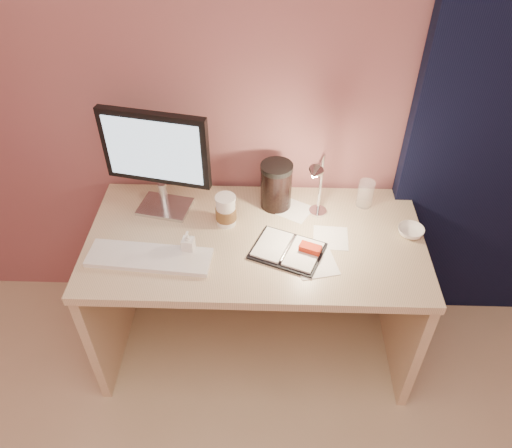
{
  "coord_description": "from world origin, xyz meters",
  "views": [
    {
      "loc": [
        0.05,
        -0.13,
        2.14
      ],
      "look_at": [
        0.0,
        1.33,
        0.85
      ],
      "focal_mm": 35.0,
      "sensor_mm": 36.0,
      "label": 1
    }
  ],
  "objects_px": {
    "clear_cup": "(365,194)",
    "desk": "(256,263)",
    "dark_jar": "(276,188)",
    "product_box": "(278,180)",
    "planner": "(289,250)",
    "monitor": "(157,154)",
    "bowl": "(411,231)",
    "keyboard": "(149,257)",
    "desk_lamp": "(330,186)",
    "lotion_bottle": "(188,243)",
    "coffee_cup": "(226,211)"
  },
  "relations": [
    {
      "from": "lotion_bottle",
      "to": "desk_lamp",
      "type": "height_order",
      "value": "desk_lamp"
    },
    {
      "from": "planner",
      "to": "monitor",
      "type": "bearing_deg",
      "value": 176.52
    },
    {
      "from": "keyboard",
      "to": "planner",
      "type": "bearing_deg",
      "value": 10.83
    },
    {
      "from": "bowl",
      "to": "product_box",
      "type": "relative_size",
      "value": 0.83
    },
    {
      "from": "bowl",
      "to": "desk_lamp",
      "type": "bearing_deg",
      "value": 171.59
    },
    {
      "from": "monitor",
      "to": "clear_cup",
      "type": "xyz_separation_m",
      "value": [
        0.88,
        0.05,
        -0.22
      ]
    },
    {
      "from": "lotion_bottle",
      "to": "dark_jar",
      "type": "relative_size",
      "value": 0.54
    },
    {
      "from": "dark_jar",
      "to": "monitor",
      "type": "bearing_deg",
      "value": -175.22
    },
    {
      "from": "keyboard",
      "to": "desk_lamp",
      "type": "relative_size",
      "value": 1.48
    },
    {
      "from": "lotion_bottle",
      "to": "desk_lamp",
      "type": "distance_m",
      "value": 0.61
    },
    {
      "from": "coffee_cup",
      "to": "keyboard",
      "type": "bearing_deg",
      "value": -141.94
    },
    {
      "from": "bowl",
      "to": "product_box",
      "type": "distance_m",
      "value": 0.62
    },
    {
      "from": "bowl",
      "to": "desk_lamp",
      "type": "relative_size",
      "value": 0.33
    },
    {
      "from": "keyboard",
      "to": "desk_lamp",
      "type": "height_order",
      "value": "desk_lamp"
    },
    {
      "from": "desk",
      "to": "desk_lamp",
      "type": "height_order",
      "value": "desk_lamp"
    },
    {
      "from": "planner",
      "to": "desk_lamp",
      "type": "xyz_separation_m",
      "value": [
        0.16,
        0.17,
        0.2
      ]
    },
    {
      "from": "bowl",
      "to": "dark_jar",
      "type": "distance_m",
      "value": 0.6
    },
    {
      "from": "desk",
      "to": "monitor",
      "type": "distance_m",
      "value": 0.66
    },
    {
      "from": "monitor",
      "to": "coffee_cup",
      "type": "height_order",
      "value": "monitor"
    },
    {
      "from": "monitor",
      "to": "product_box",
      "type": "distance_m",
      "value": 0.56
    },
    {
      "from": "bowl",
      "to": "dark_jar",
      "type": "xyz_separation_m",
      "value": [
        -0.56,
        0.18,
        0.08
      ]
    },
    {
      "from": "desk",
      "to": "product_box",
      "type": "height_order",
      "value": "product_box"
    },
    {
      "from": "keyboard",
      "to": "bowl",
      "type": "relative_size",
      "value": 4.51
    },
    {
      "from": "clear_cup",
      "to": "product_box",
      "type": "xyz_separation_m",
      "value": [
        -0.38,
        0.08,
        0.0
      ]
    },
    {
      "from": "desk",
      "to": "lotion_bottle",
      "type": "bearing_deg",
      "value": -147.82
    },
    {
      "from": "desk",
      "to": "dark_jar",
      "type": "xyz_separation_m",
      "value": [
        0.08,
        0.15,
        0.32
      ]
    },
    {
      "from": "dark_jar",
      "to": "product_box",
      "type": "xyz_separation_m",
      "value": [
        0.01,
        0.1,
        -0.03
      ]
    },
    {
      "from": "planner",
      "to": "lotion_bottle",
      "type": "relative_size",
      "value": 3.16
    },
    {
      "from": "desk",
      "to": "planner",
      "type": "xyz_separation_m",
      "value": [
        0.14,
        -0.15,
        0.24
      ]
    },
    {
      "from": "bowl",
      "to": "dark_jar",
      "type": "relative_size",
      "value": 0.57
    },
    {
      "from": "monitor",
      "to": "planner",
      "type": "relative_size",
      "value": 1.45
    },
    {
      "from": "keyboard",
      "to": "desk_lamp",
      "type": "xyz_separation_m",
      "value": [
        0.71,
        0.23,
        0.2
      ]
    },
    {
      "from": "product_box",
      "to": "dark_jar",
      "type": "bearing_deg",
      "value": -109.85
    },
    {
      "from": "coffee_cup",
      "to": "lotion_bottle",
      "type": "height_order",
      "value": "coffee_cup"
    },
    {
      "from": "coffee_cup",
      "to": "dark_jar",
      "type": "relative_size",
      "value": 0.75
    },
    {
      "from": "desk",
      "to": "bowl",
      "type": "height_order",
      "value": "bowl"
    },
    {
      "from": "planner",
      "to": "keyboard",
      "type": "bearing_deg",
      "value": -152.13
    },
    {
      "from": "keyboard",
      "to": "planner",
      "type": "relative_size",
      "value": 1.48
    },
    {
      "from": "bowl",
      "to": "product_box",
      "type": "xyz_separation_m",
      "value": [
        -0.55,
        0.27,
        0.05
      ]
    },
    {
      "from": "keyboard",
      "to": "product_box",
      "type": "relative_size",
      "value": 3.75
    },
    {
      "from": "bowl",
      "to": "dark_jar",
      "type": "height_order",
      "value": "dark_jar"
    },
    {
      "from": "desk_lamp",
      "to": "coffee_cup",
      "type": "bearing_deg",
      "value": -160.68
    },
    {
      "from": "coffee_cup",
      "to": "bowl",
      "type": "relative_size",
      "value": 1.32
    },
    {
      "from": "planner",
      "to": "desk",
      "type": "bearing_deg",
      "value": 154.02
    },
    {
      "from": "desk",
      "to": "lotion_bottle",
      "type": "relative_size",
      "value": 13.43
    },
    {
      "from": "monitor",
      "to": "clear_cup",
      "type": "height_order",
      "value": "monitor"
    },
    {
      "from": "dark_jar",
      "to": "product_box",
      "type": "bearing_deg",
      "value": 83.5
    },
    {
      "from": "coffee_cup",
      "to": "lotion_bottle",
      "type": "relative_size",
      "value": 1.37
    },
    {
      "from": "clear_cup",
      "to": "desk",
      "type": "bearing_deg",
      "value": -161.61
    },
    {
      "from": "desk",
      "to": "monitor",
      "type": "height_order",
      "value": "monitor"
    }
  ]
}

